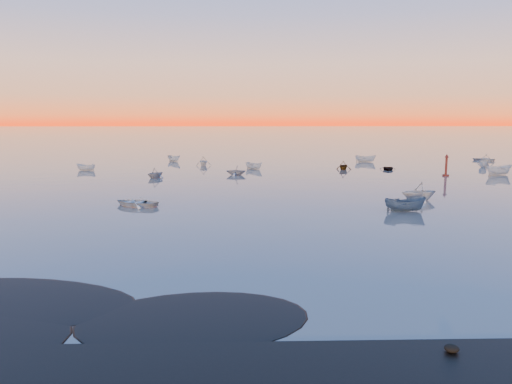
{
  "coord_description": "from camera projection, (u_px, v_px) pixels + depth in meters",
  "views": [
    {
      "loc": [
        -1.66,
        -21.58,
        8.9
      ],
      "look_at": [
        -0.25,
        28.0,
        1.28
      ],
      "focal_mm": 35.0,
      "sensor_mm": 36.0,
      "label": 1
    }
  ],
  "objects": [
    {
      "name": "mud_lobes",
      "position": [
        281.0,
        322.0,
        21.73
      ],
      "size": [
        140.0,
        6.0,
        0.07
      ],
      "primitive_type": null,
      "color": "black",
      "rests_on": "ground"
    },
    {
      "name": "channel_marker",
      "position": [
        446.0,
        167.0,
        74.07
      ],
      "size": [
        0.95,
        0.95,
        3.39
      ],
      "color": "#4A150F",
      "rests_on": "ground"
    },
    {
      "name": "moored_fleet",
      "position": [
        253.0,
        175.0,
        75.08
      ],
      "size": [
        124.0,
        58.0,
        1.2
      ],
      "primitive_type": null,
      "color": "beige",
      "rests_on": "ground"
    },
    {
      "name": "boat_near_center",
      "position": [
        405.0,
        211.0,
        46.81
      ],
      "size": [
        1.76,
        3.97,
        1.36
      ],
      "primitive_type": "imported",
      "rotation": [
        0.0,
        0.0,
        1.54
      ],
      "color": "#354D65",
      "rests_on": "ground"
    },
    {
      "name": "ground",
      "position": [
        249.0,
        152.0,
        121.52
      ],
      "size": [
        600.0,
        600.0,
        0.0
      ],
      "primitive_type": "plane",
      "color": "#615951",
      "rests_on": "ground"
    }
  ]
}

